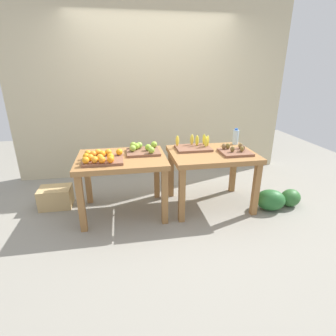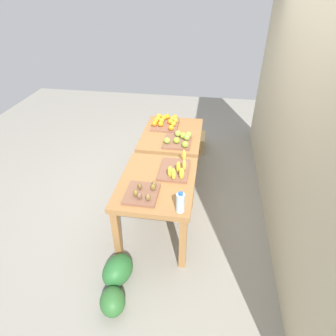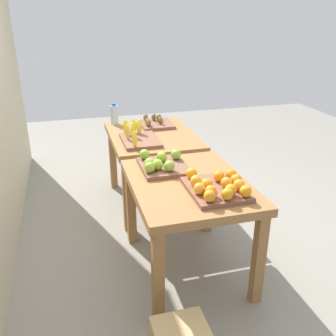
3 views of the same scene
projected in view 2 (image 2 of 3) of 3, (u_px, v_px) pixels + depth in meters
name	position (u px, v px, depth m)	size (l,w,h in m)	color
ground_plane	(166.00, 200.00, 3.96)	(8.00, 8.00, 0.00)	gray
back_wall	(296.00, 100.00, 2.95)	(4.40, 0.12, 3.00)	#C5B895
display_table_left	(172.00, 140.00, 4.07)	(1.04, 0.80, 0.73)	olive
display_table_right	(157.00, 189.00, 3.15)	(1.04, 0.80, 0.73)	olive
orange_bin	(166.00, 122.00, 4.18)	(0.45, 0.37, 0.11)	brown
apple_bin	(179.00, 140.00, 3.76)	(0.40, 0.37, 0.11)	brown
banana_crate	(176.00, 169.00, 3.20)	(0.45, 0.32, 0.17)	brown
kiwi_bin	(143.00, 193.00, 2.88)	(0.36, 0.32, 0.10)	brown
water_bottle	(180.00, 203.00, 2.65)	(0.08, 0.08, 0.22)	silver
watermelon_pile	(116.00, 281.00, 2.78)	(0.70, 0.38, 0.27)	#2D632C
cardboard_produce_box	(196.00, 142.00, 5.03)	(0.40, 0.30, 0.26)	tan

